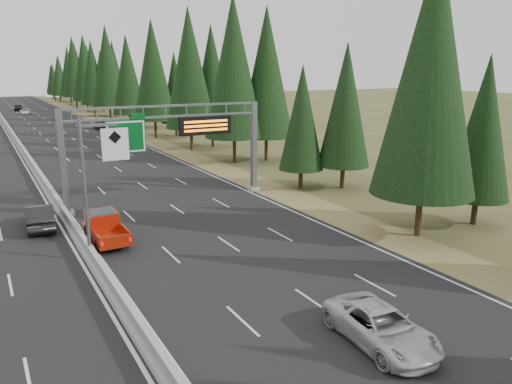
% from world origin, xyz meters
% --- Properties ---
extents(road, '(32.00, 260.00, 0.08)m').
position_xyz_m(road, '(0.00, 80.00, 0.04)').
color(road, black).
rests_on(road, ground).
extents(shoulder_right, '(3.60, 260.00, 0.06)m').
position_xyz_m(shoulder_right, '(17.80, 80.00, 0.03)').
color(shoulder_right, olive).
rests_on(shoulder_right, ground).
extents(median_barrier, '(0.70, 260.00, 0.85)m').
position_xyz_m(median_barrier, '(0.00, 80.00, 0.41)').
color(median_barrier, gray).
rests_on(median_barrier, road).
extents(sign_gantry, '(16.75, 0.98, 7.80)m').
position_xyz_m(sign_gantry, '(8.92, 34.88, 5.27)').
color(sign_gantry, slate).
rests_on(sign_gantry, road).
extents(hov_sign_pole, '(2.80, 0.50, 8.00)m').
position_xyz_m(hov_sign_pole, '(0.58, 24.97, 4.72)').
color(hov_sign_pole, slate).
rests_on(hov_sign_pole, road).
extents(tree_row_right, '(12.32, 244.13, 18.98)m').
position_xyz_m(tree_row_right, '(21.63, 81.52, 9.44)').
color(tree_row_right, black).
rests_on(tree_row_right, ground).
extents(silver_minivan, '(2.81, 5.48, 1.48)m').
position_xyz_m(silver_minivan, '(8.16, 10.21, 0.82)').
color(silver_minivan, silver).
rests_on(silver_minivan, road).
extents(red_pickup, '(1.91, 5.34, 1.74)m').
position_xyz_m(red_pickup, '(1.50, 28.10, 1.04)').
color(red_pickup, black).
rests_on(red_pickup, road).
extents(car_ahead_green, '(2.26, 4.75, 1.57)m').
position_xyz_m(car_ahead_green, '(10.41, 61.45, 0.86)').
color(car_ahead_green, '#12512D').
rests_on(car_ahead_green, road).
extents(car_ahead_dkred, '(1.50, 4.27, 1.40)m').
position_xyz_m(car_ahead_dkred, '(14.50, 77.12, 0.78)').
color(car_ahead_dkred, '#4F100B').
rests_on(car_ahead_dkred, road).
extents(car_ahead_dkgrey, '(2.50, 5.21, 1.46)m').
position_xyz_m(car_ahead_dkgrey, '(14.50, 88.22, 0.81)').
color(car_ahead_dkgrey, black).
rests_on(car_ahead_dkgrey, road).
extents(car_ahead_white, '(2.29, 4.71, 1.29)m').
position_xyz_m(car_ahead_white, '(5.51, 126.05, 0.73)').
color(car_ahead_white, white).
rests_on(car_ahead_white, road).
extents(car_ahead_far, '(2.20, 4.92, 1.64)m').
position_xyz_m(car_ahead_far, '(5.05, 139.02, 0.90)').
color(car_ahead_far, black).
rests_on(car_ahead_far, road).
extents(car_onc_near, '(2.09, 5.08, 1.64)m').
position_xyz_m(car_onc_near, '(-1.76, 32.59, 0.90)').
color(car_onc_near, black).
rests_on(car_onc_near, road).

